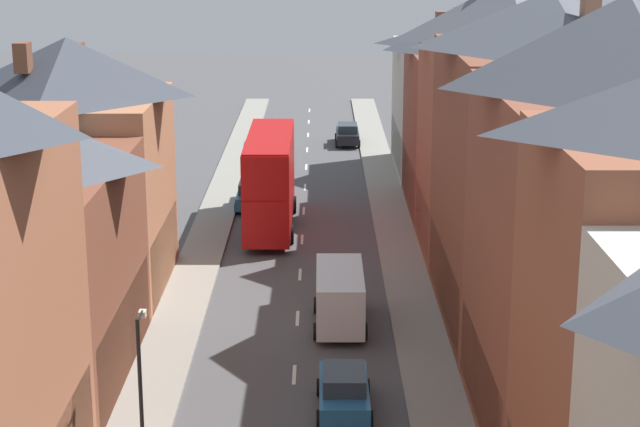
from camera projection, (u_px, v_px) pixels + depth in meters
name	position (u px, v px, depth m)	size (l,w,h in m)	color
pavement_left	(201.00, 261.00, 53.74)	(2.20, 104.00, 0.14)	gray
pavement_right	(403.00, 261.00, 53.73)	(2.20, 104.00, 0.14)	gray
centre_line_dashes	(301.00, 274.00, 51.82)	(0.14, 97.80, 0.01)	silver
terrace_row_right	(572.00, 204.00, 39.16)	(8.00, 77.46, 14.40)	#ADB2B7
double_decker_bus_lead	(271.00, 179.00, 59.08)	(2.74, 10.80, 5.30)	#B70F0F
car_near_silver	(349.00, 134.00, 82.59)	(1.90, 4.37, 1.64)	black
car_mid_black	(253.00, 194.00, 63.96)	(1.90, 4.53, 1.65)	#236093
car_parked_left_b	(269.00, 132.00, 83.02)	(1.90, 3.86, 1.71)	silver
car_mid_white	(345.00, 390.00, 36.98)	(1.90, 4.15, 1.59)	#236093
delivery_van	(341.00, 296.00, 44.81)	(2.20, 5.20, 2.41)	white
street_lamp	(143.00, 390.00, 31.19)	(0.20, 1.12, 5.50)	black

